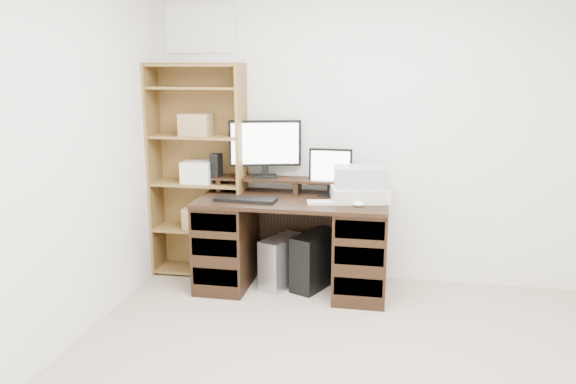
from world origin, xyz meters
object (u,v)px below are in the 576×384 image
(printer, at_px, (359,194))
(desk, at_px, (293,242))
(tower_black, at_px, (315,260))
(bookshelf, at_px, (199,169))
(monitor_wide, at_px, (265,146))
(monitor_small, at_px, (330,170))
(tower_silver, at_px, (282,262))

(printer, bearing_deg, desk, 170.42)
(tower_black, height_order, bookshelf, bookshelf)
(monitor_wide, xyz_separation_m, bookshelf, (-0.58, -0.01, -0.22))
(monitor_small, bearing_deg, tower_black, -127.29)
(desk, distance_m, tower_silver, 0.21)
(desk, distance_m, monitor_wide, 0.83)
(monitor_wide, distance_m, bookshelf, 0.61)
(desk, relative_size, monitor_small, 3.95)
(monitor_wide, distance_m, tower_silver, 0.97)
(monitor_small, bearing_deg, tower_silver, -155.69)
(monitor_small, relative_size, tower_silver, 0.91)
(monitor_small, height_order, printer, monitor_small)
(monitor_wide, height_order, bookshelf, bookshelf)
(monitor_wide, distance_m, tower_black, 1.03)
(tower_black, bearing_deg, monitor_wide, -177.19)
(monitor_wide, xyz_separation_m, tower_silver, (0.18, -0.21, -0.93))
(monitor_wide, xyz_separation_m, printer, (0.80, -0.20, -0.33))
(bookshelf, bearing_deg, tower_black, -9.10)
(desk, relative_size, tower_silver, 3.61)
(monitor_wide, height_order, printer, monitor_wide)
(tower_black, bearing_deg, desk, -139.51)
(desk, distance_m, printer, 0.67)
(desk, xyz_separation_m, monitor_small, (0.28, 0.18, 0.57))
(tower_black, bearing_deg, printer, 20.63)
(monitor_small, bearing_deg, desk, -145.69)
(printer, distance_m, tower_black, 0.67)
(desk, bearing_deg, monitor_small, 32.85)
(desk, height_order, tower_black, desk)
(monitor_small, distance_m, tower_black, 0.75)
(printer, bearing_deg, monitor_small, 135.83)
(monitor_wide, bearing_deg, monitor_small, -19.60)
(printer, distance_m, bookshelf, 1.39)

